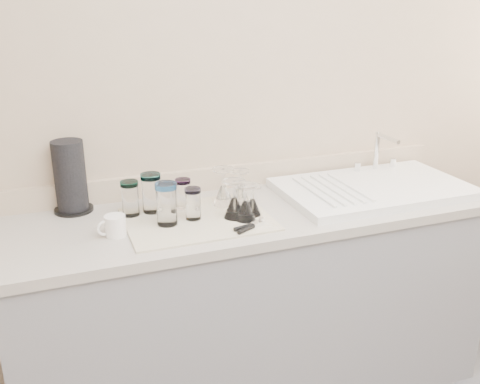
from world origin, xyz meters
name	(u,v)px	position (x,y,z in m)	size (l,w,h in m)	color
counter_unit	(257,303)	(0.00, 1.20, 0.45)	(2.06, 0.62, 0.90)	gray
sink_unit	(373,188)	(0.55, 1.20, 0.92)	(0.82, 0.50, 0.22)	white
dish_towel	(198,219)	(-0.27, 1.16, 0.90)	(0.55, 0.42, 0.01)	beige
tumbler_teal	(130,198)	(-0.50, 1.29, 0.98)	(0.07, 0.07, 0.14)	white
tumbler_cyan	(151,193)	(-0.42, 1.30, 0.99)	(0.08, 0.08, 0.16)	white
tumbler_purple	(183,194)	(-0.29, 1.29, 0.97)	(0.06, 0.06, 0.12)	white
tumbler_blue	(167,204)	(-0.39, 1.15, 0.99)	(0.08, 0.08, 0.16)	white
tumbler_lavender	(193,203)	(-0.28, 1.17, 0.97)	(0.06, 0.06, 0.12)	white
goblet_back_left	(223,192)	(-0.13, 1.27, 0.96)	(0.09, 0.09, 0.16)	white
goblet_back_right	(240,191)	(-0.05, 1.27, 0.95)	(0.08, 0.08, 0.14)	white
goblet_front_left	(235,205)	(-0.13, 1.13, 0.96)	(0.08, 0.08, 0.15)	white
goblet_front_right	(252,205)	(-0.06, 1.13, 0.95)	(0.07, 0.07, 0.12)	white
goblet_extra	(246,208)	(-0.10, 1.09, 0.96)	(0.08, 0.08, 0.14)	white
can_opener	(250,226)	(-0.11, 1.00, 0.92)	(0.13, 0.08, 0.02)	silver
white_mug	(115,226)	(-0.59, 1.13, 0.94)	(0.11, 0.09, 0.08)	white
paper_towel_roll	(70,178)	(-0.71, 1.43, 1.04)	(0.15, 0.15, 0.29)	black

